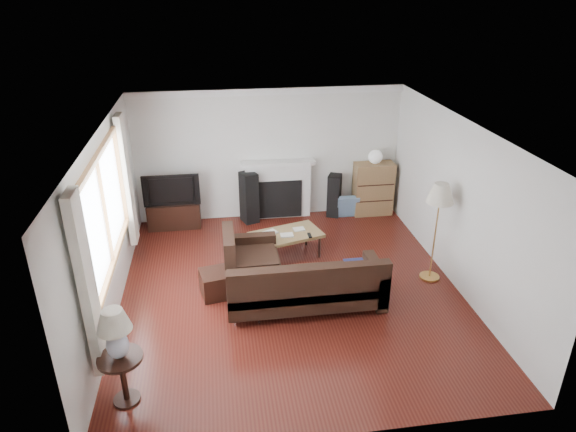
{
  "coord_description": "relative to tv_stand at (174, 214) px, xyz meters",
  "views": [
    {
      "loc": [
        -1.0,
        -6.47,
        4.3
      ],
      "look_at": [
        0.0,
        0.3,
        1.1
      ],
      "focal_mm": 32.0,
      "sensor_mm": 36.0,
      "label": 1
    }
  ],
  "objects": [
    {
      "name": "room",
      "position": [
        1.84,
        -2.5,
        1.01
      ],
      "size": [
        5.1,
        5.6,
        2.54
      ],
      "color": "#501911",
      "rests_on": "ground"
    },
    {
      "name": "window",
      "position": [
        -0.61,
        -2.7,
        1.31
      ],
      "size": [
        0.12,
        2.74,
        1.54
      ],
      "primitive_type": "cube",
      "color": "brown",
      "rests_on": "room"
    },
    {
      "name": "curtain_near",
      "position": [
        -0.56,
        -4.22,
        1.16
      ],
      "size": [
        0.1,
        0.35,
        2.1
      ],
      "primitive_type": "cube",
      "color": "beige",
      "rests_on": "room"
    },
    {
      "name": "curtain_far",
      "position": [
        -0.56,
        -1.18,
        1.16
      ],
      "size": [
        0.1,
        0.35,
        2.1
      ],
      "primitive_type": "cube",
      "color": "beige",
      "rests_on": "room"
    },
    {
      "name": "fireplace",
      "position": [
        1.99,
        0.14,
        0.33
      ],
      "size": [
        1.4,
        0.26,
        1.15
      ],
      "primitive_type": "cube",
      "color": "white",
      "rests_on": "room"
    },
    {
      "name": "tv_stand",
      "position": [
        0.0,
        0.0,
        0.0
      ],
      "size": [
        0.97,
        0.43,
        0.48
      ],
      "primitive_type": "cube",
      "color": "black",
      "rests_on": "ground"
    },
    {
      "name": "television",
      "position": [
        0.0,
        0.0,
        0.54
      ],
      "size": [
        1.02,
        0.13,
        0.59
      ],
      "primitive_type": "imported",
      "color": "black",
      "rests_on": "tv_stand"
    },
    {
      "name": "speaker_left",
      "position": [
        1.42,
        0.02,
        0.25
      ],
      "size": [
        0.37,
        0.4,
        0.98
      ],
      "primitive_type": "cube",
      "rotation": [
        0.0,
        0.0,
        0.35
      ],
      "color": "black",
      "rests_on": "ground"
    },
    {
      "name": "speaker_right",
      "position": [
        3.08,
        0.04,
        0.18
      ],
      "size": [
        0.33,
        0.35,
        0.85
      ],
      "primitive_type": "cube",
      "rotation": [
        0.0,
        0.0,
        -0.42
      ],
      "color": "black",
      "rests_on": "ground"
    },
    {
      "name": "bookshelf",
      "position": [
        3.86,
        0.03,
        0.28
      ],
      "size": [
        0.76,
        0.36,
        1.05
      ],
      "primitive_type": "cube",
      "color": "olive",
      "rests_on": "ground"
    },
    {
      "name": "globe_lamp",
      "position": [
        3.86,
        0.03,
        0.94
      ],
      "size": [
        0.27,
        0.27,
        0.27
      ],
      "primitive_type": "sphere",
      "color": "white",
      "rests_on": "bookshelf"
    },
    {
      "name": "sectional_sofa",
      "position": [
        1.98,
        -2.92,
        0.15
      ],
      "size": [
        2.4,
        1.75,
        0.78
      ],
      "primitive_type": "cube",
      "color": "black",
      "rests_on": "ground"
    },
    {
      "name": "coffee_table",
      "position": [
        1.91,
        -1.48,
        -0.02
      ],
      "size": [
        1.28,
        0.93,
        0.45
      ],
      "primitive_type": "cube",
      "rotation": [
        0.0,
        0.0,
        0.29
      ],
      "color": "olive",
      "rests_on": "ground"
    },
    {
      "name": "footstool",
      "position": [
        0.74,
        -2.45,
        -0.05
      ],
      "size": [
        0.53,
        0.53,
        0.38
      ],
      "primitive_type": "cube",
      "rotation": [
        0.0,
        0.0,
        0.19
      ],
      "color": "black",
      "rests_on": "ground"
    },
    {
      "name": "floor_lamp",
      "position": [
        4.05,
        -2.46,
        0.55
      ],
      "size": [
        0.51,
        0.51,
        1.58
      ],
      "primitive_type": "cube",
      "rotation": [
        0.0,
        0.0,
        -0.31
      ],
      "color": "#BF8C42",
      "rests_on": "ground"
    },
    {
      "name": "side_table",
      "position": [
        -0.31,
        -4.42,
        0.06
      ],
      "size": [
        0.49,
        0.49,
        0.61
      ],
      "primitive_type": "cube",
      "color": "black",
      "rests_on": "ground"
    },
    {
      "name": "table_lamp",
      "position": [
        -0.31,
        -4.42,
        0.66
      ],
      "size": [
        0.37,
        0.37,
        0.59
      ],
      "primitive_type": "cube",
      "color": "silver",
      "rests_on": "side_table"
    }
  ]
}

